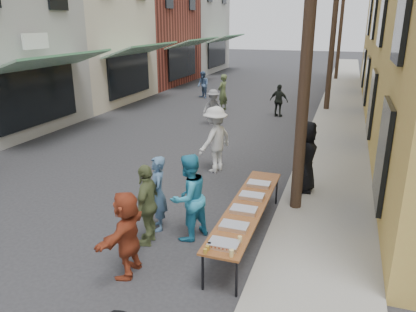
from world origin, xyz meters
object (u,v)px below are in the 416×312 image
Objects in this scene: catering_tray_sausage at (224,244)px; server at (305,157)px; guest_front_c at (188,197)px; utility_pole_far at (342,18)px; utility_pole_mid at (335,17)px; serving_table at (247,207)px; utility_pole_near at (310,10)px.

server reaches higher than catering_tray_sausage.
catering_tray_sausage is at bearing 67.03° from guest_front_c.
guest_front_c is (-1.93, -26.01, -3.59)m from utility_pole_far.
utility_pole_mid reaches higher than server.
serving_table is at bearing 90.00° from catering_tray_sausage.
utility_pole_mid is at bearing 87.06° from catering_tray_sausage.
utility_pole_far is 26.33m from guest_front_c.
guest_front_c is at bearing -133.75° from utility_pole_near.
server is (0.84, 2.73, 0.31)m from serving_table.
serving_table is 1.65m from catering_tray_sausage.
server is (0.84, 4.38, 0.23)m from catering_tray_sausage.
server is at bearing -89.88° from utility_pole_far.
serving_table is at bearing 132.34° from guest_front_c.
guest_front_c is (-1.14, 1.32, 0.12)m from catering_tray_sausage.
utility_pole_mid is (0.00, 12.00, 0.00)m from utility_pole_near.
utility_pole_far is 4.96× the size of guest_front_c.
serving_table is at bearing -91.75° from utility_pole_far.
utility_pole_near is at bearing 162.33° from guest_front_c.
catering_tray_sausage is 1.75m from guest_front_c.
utility_pole_near is 3.63m from server.
utility_pole_mid is at bearing 2.34° from server.
utility_pole_near is 1.00× the size of utility_pole_mid.
utility_pole_near is 4.96× the size of guest_front_c.
catering_tray_sausage is (-0.79, -27.33, -3.71)m from utility_pole_far.
guest_front_c is at bearing -94.24° from utility_pole_far.
server is at bearing 72.99° from serving_table.
utility_pole_far is at bearing 88.35° from catering_tray_sausage.
utility_pole_mid is at bearing 86.71° from serving_table.
utility_pole_mid is at bearing -161.76° from guest_front_c.
catering_tray_sausage is at bearing 171.27° from server.
utility_pole_near and utility_pole_mid have the same top height.
utility_pole_far reaches higher than catering_tray_sausage.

